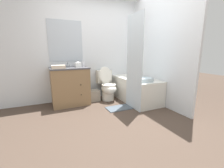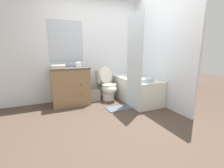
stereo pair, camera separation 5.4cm
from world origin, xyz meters
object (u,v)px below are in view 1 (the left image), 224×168
at_px(bath_mat, 120,108).
at_px(bathtub, 135,89).
at_px(toilet, 107,86).
at_px(wastebasket, 94,96).
at_px(vanity_cabinet, 70,85).
at_px(bath_towel_folded, 144,80).
at_px(sink_faucet, 68,65).
at_px(soap_dispenser, 83,64).
at_px(tissue_box, 78,65).
at_px(hand_towel_folded, 58,67).

bearing_deg(bath_mat, bathtub, 28.13).
bearing_deg(bathtub, toilet, 149.62).
relative_size(toilet, wastebasket, 3.06).
xyz_separation_m(vanity_cabinet, bath_towel_folded, (1.41, -0.88, 0.17)).
height_order(vanity_cabinet, sink_faucet, sink_faucet).
xyz_separation_m(sink_faucet, bath_towel_folded, (1.41, -1.09, -0.28)).
bearing_deg(bathtub, bath_towel_folded, -102.98).
xyz_separation_m(sink_faucet, wastebasket, (0.56, -0.21, -0.76)).
xyz_separation_m(bathtub, wastebasket, (-0.96, 0.40, -0.16)).
height_order(bathtub, bath_towel_folded, bath_towel_folded).
bearing_deg(soap_dispenser, vanity_cabinet, -174.06).
height_order(toilet, bath_mat, toilet).
height_order(tissue_box, soap_dispenser, soap_dispenser).
height_order(toilet, bathtub, toilet).
distance_m(toilet, soap_dispenser, 0.82).
bearing_deg(tissue_box, bath_towel_folded, -35.57).
height_order(vanity_cabinet, bath_towel_folded, vanity_cabinet).
distance_m(bath_towel_folded, bath_mat, 0.80).
bearing_deg(bathtub, hand_towel_folded, 172.43).
relative_size(vanity_cabinet, tissue_box, 6.36).
xyz_separation_m(vanity_cabinet, wastebasket, (0.56, -0.01, -0.31)).
bearing_deg(sink_faucet, vanity_cabinet, -90.00).
height_order(vanity_cabinet, wastebasket, vanity_cabinet).
xyz_separation_m(vanity_cabinet, soap_dispenser, (0.33, 0.03, 0.48)).
xyz_separation_m(toilet, bath_mat, (0.00, -0.68, -0.33)).
height_order(bathtub, hand_towel_folded, hand_towel_folded).
bearing_deg(hand_towel_folded, bath_mat, -25.91).
bearing_deg(hand_towel_folded, bathtub, -7.57).
distance_m(wastebasket, tissue_box, 0.86).
xyz_separation_m(vanity_cabinet, hand_towel_folded, (-0.24, -0.18, 0.45)).
bearing_deg(hand_towel_folded, vanity_cabinet, 36.40).
bearing_deg(toilet, vanity_cabinet, 176.68).
distance_m(hand_towel_folded, bath_towel_folded, 1.82).
distance_m(sink_faucet, tissue_box, 0.30).
bearing_deg(hand_towel_folded, bath_towel_folded, -23.14).
bearing_deg(wastebasket, bathtub, -22.86).
height_order(wastebasket, bath_towel_folded, bath_towel_folded).
bearing_deg(bath_towel_folded, vanity_cabinet, 147.94).
distance_m(vanity_cabinet, toilet, 0.91).
distance_m(bathtub, bath_mat, 0.74).
bearing_deg(soap_dispenser, toilet, -8.64).
bearing_deg(bath_mat, vanity_cabinet, 141.02).
distance_m(toilet, wastebasket, 0.41).
bearing_deg(bath_towel_folded, sink_faucet, 142.33).
bearing_deg(tissue_box, hand_towel_folded, -160.11).
relative_size(sink_faucet, tissue_box, 1.05).
height_order(toilet, tissue_box, tissue_box).
relative_size(toilet, bathtub, 0.60).
xyz_separation_m(toilet, soap_dispenser, (-0.57, 0.09, 0.59)).
distance_m(bathtub, soap_dispenser, 1.42).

